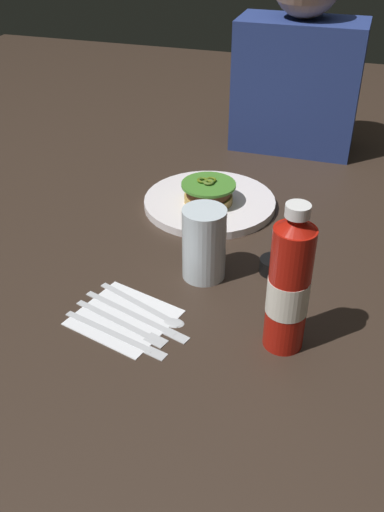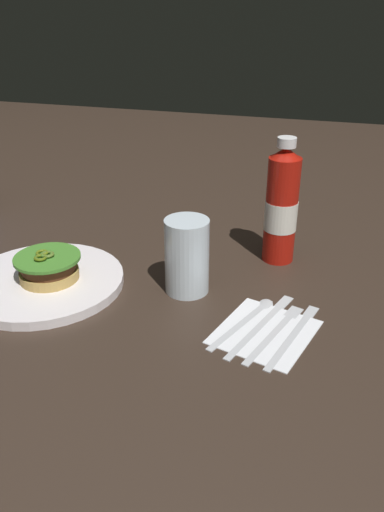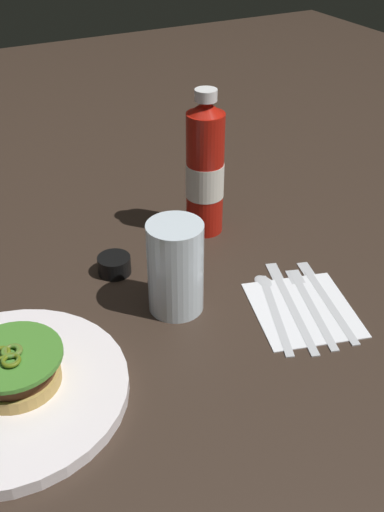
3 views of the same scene
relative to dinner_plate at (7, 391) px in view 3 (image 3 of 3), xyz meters
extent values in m
plane|color=#32251D|center=(0.10, -0.17, -0.01)|extent=(3.00, 3.00, 0.00)
cylinder|color=white|center=(0.00, 0.00, 0.00)|extent=(0.30, 0.30, 0.02)
cylinder|color=tan|center=(0.00, -0.01, 0.02)|extent=(0.11, 0.11, 0.02)
cylinder|color=#512D19|center=(0.00, -0.01, 0.03)|extent=(0.10, 0.10, 0.02)
cylinder|color=red|center=(0.00, -0.01, 0.05)|extent=(0.09, 0.09, 0.01)
cylinder|color=#42802A|center=(0.00, -0.01, 0.05)|extent=(0.12, 0.12, 0.01)
torus|color=#566C28|center=(0.00, -0.02, 0.06)|extent=(0.02, 0.02, 0.01)
torus|color=#4B7828|center=(0.00, -0.01, 0.06)|extent=(0.02, 0.02, 0.01)
torus|color=#4C6E21|center=(-0.01, -0.01, 0.06)|extent=(0.02, 0.02, 0.01)
torus|color=#537725|center=(0.00, -0.02, 0.06)|extent=(0.02, 0.02, 0.01)
torus|color=#526412|center=(-0.01, -0.01, 0.06)|extent=(0.02, 0.02, 0.01)
torus|color=#596D15|center=(0.00, 0.00, 0.06)|extent=(0.02, 0.02, 0.01)
cylinder|color=#B0170D|center=(0.24, -0.40, 0.10)|extent=(0.06, 0.06, 0.21)
cone|color=#B0170D|center=(0.24, -0.40, 0.22)|extent=(0.06, 0.06, 0.02)
cylinder|color=white|center=(0.24, -0.40, 0.23)|extent=(0.04, 0.04, 0.02)
cylinder|color=white|center=(0.24, -0.40, 0.09)|extent=(0.06, 0.06, 0.06)
cylinder|color=silver|center=(0.06, -0.26, 0.06)|extent=(0.08, 0.08, 0.14)
cylinder|color=black|center=(0.19, -0.21, 0.01)|extent=(0.05, 0.05, 0.03)
cube|color=white|center=(-0.03, -0.42, -0.01)|extent=(0.19, 0.18, 0.00)
cube|color=silver|center=(-0.04, -0.46, 0.00)|extent=(0.17, 0.06, 0.00)
cube|color=silver|center=(0.03, -0.48, 0.00)|extent=(0.08, 0.04, 0.00)
cube|color=silver|center=(-0.03, -0.44, 0.00)|extent=(0.18, 0.07, 0.00)
cube|color=silver|center=(0.04, -0.46, 0.00)|extent=(0.04, 0.03, 0.00)
cube|color=silver|center=(-0.03, -0.41, 0.00)|extent=(0.19, 0.07, 0.00)
cube|color=silver|center=(0.05, -0.43, 0.00)|extent=(0.08, 0.04, 0.00)
cube|color=silver|center=(-0.02, -0.38, 0.00)|extent=(0.18, 0.08, 0.00)
ellipsoid|color=silver|center=(0.05, -0.41, 0.00)|extent=(0.04, 0.03, 0.00)
camera|label=1|loc=(0.30, -1.09, 0.61)|focal=39.61mm
camera|label=2|loc=(-0.72, -0.51, 0.48)|focal=36.14mm
camera|label=3|loc=(-0.56, 0.04, 0.55)|focal=42.25mm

